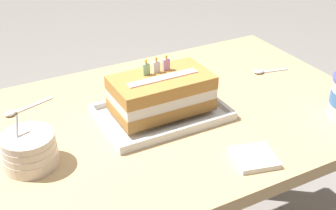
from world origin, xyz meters
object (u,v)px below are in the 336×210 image
(foil_tray, at_px, (161,114))
(serving_spoon_near_tray, at_px, (262,71))
(napkin_pile, at_px, (254,158))
(bowl_stack, at_px, (29,150))
(serving_spoon_by_bowls, at_px, (15,111))
(birthday_cake, at_px, (161,93))

(foil_tray, xyz_separation_m, serving_spoon_near_tray, (0.42, 0.09, -0.00))
(napkin_pile, bearing_deg, serving_spoon_near_tray, 49.35)
(bowl_stack, height_order, serving_spoon_near_tray, bowl_stack)
(bowl_stack, xyz_separation_m, serving_spoon_by_bowls, (0.01, 0.25, -0.03))
(birthday_cake, height_order, napkin_pile, birthday_cake)
(foil_tray, relative_size, napkin_pile, 2.92)
(serving_spoon_near_tray, relative_size, napkin_pile, 1.06)
(birthday_cake, distance_m, bowl_stack, 0.37)
(foil_tray, xyz_separation_m, napkin_pile, (0.10, -0.28, -0.00))
(foil_tray, distance_m, serving_spoon_by_bowls, 0.41)
(birthday_cake, height_order, bowl_stack, birthday_cake)
(foil_tray, bearing_deg, serving_spoon_near_tray, 11.64)
(foil_tray, height_order, bowl_stack, bowl_stack)
(bowl_stack, bearing_deg, napkin_pile, -26.41)
(serving_spoon_by_bowls, bearing_deg, birthday_cake, -30.38)
(birthday_cake, bearing_deg, bowl_stack, -172.61)
(foil_tray, bearing_deg, napkin_pile, -69.95)
(birthday_cake, relative_size, serving_spoon_by_bowls, 1.77)
(serving_spoon_near_tray, height_order, serving_spoon_by_bowls, same)
(birthday_cake, bearing_deg, foil_tray, -90.00)
(birthday_cake, xyz_separation_m, serving_spoon_by_bowls, (-0.35, 0.21, -0.07))
(foil_tray, xyz_separation_m, serving_spoon_by_bowls, (-0.35, 0.21, -0.00))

